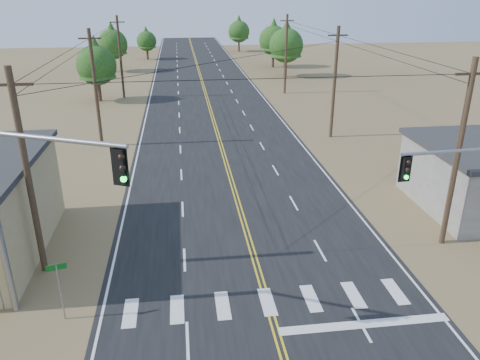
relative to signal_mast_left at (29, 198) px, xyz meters
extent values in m
cube|color=black|center=(9.31, 21.87, -5.57)|extent=(15.00, 200.00, 0.02)
cylinder|color=gray|center=(-2.19, 0.87, -4.83)|extent=(0.06, 0.06, 1.50)
cylinder|color=#4C3826|center=(-1.19, 3.87, -0.58)|extent=(0.30, 0.30, 10.00)
cube|color=#4C3826|center=(-1.19, 3.87, 3.62)|extent=(1.80, 0.12, 0.12)
cylinder|color=#4C3826|center=(-1.19, 23.87, -0.58)|extent=(0.30, 0.30, 10.00)
cube|color=#4C3826|center=(-1.19, 23.87, 3.62)|extent=(1.80, 0.12, 0.12)
cylinder|color=#4C3826|center=(-1.19, 43.87, -0.58)|extent=(0.30, 0.30, 10.00)
cube|color=#4C3826|center=(-1.19, 43.87, 3.62)|extent=(1.80, 0.12, 0.12)
cylinder|color=#4C3826|center=(19.81, 3.87, -0.58)|extent=(0.30, 0.30, 10.00)
cube|color=#4C3826|center=(19.81, 3.87, 3.62)|extent=(1.80, 0.12, 0.12)
cylinder|color=#4C3826|center=(19.81, 23.87, -0.58)|extent=(0.30, 0.30, 10.00)
cube|color=#4C3826|center=(19.81, 23.87, 3.62)|extent=(1.80, 0.12, 0.12)
cylinder|color=#4C3826|center=(19.81, 43.87, -0.58)|extent=(0.30, 0.30, 10.00)
cube|color=#4C3826|center=(19.81, 43.87, 3.62)|extent=(1.80, 0.12, 0.12)
cylinder|color=gray|center=(1.21, -0.54, 2.50)|extent=(5.78, 2.76, 0.18)
cube|color=black|center=(3.75, -1.70, 1.76)|extent=(0.50, 0.48, 1.25)
sphere|color=black|center=(3.83, -1.89, 2.16)|extent=(0.23, 0.23, 0.23)
sphere|color=black|center=(3.83, -1.89, 1.76)|extent=(0.23, 0.23, 0.23)
sphere|color=#0CE533|center=(3.83, -1.89, 1.36)|extent=(0.23, 0.23, 0.23)
cylinder|color=gray|center=(17.51, 0.10, 1.12)|extent=(5.60, 0.47, 0.15)
cube|color=black|center=(15.00, -0.04, 0.50)|extent=(0.35, 0.30, 1.04)
sphere|color=black|center=(14.99, -0.21, 0.83)|extent=(0.19, 0.19, 0.19)
sphere|color=black|center=(14.99, -0.21, 0.50)|extent=(0.19, 0.19, 0.19)
sphere|color=#0CE533|center=(14.99, -0.21, 0.17)|extent=(0.19, 0.19, 0.19)
cylinder|color=gray|center=(0.59, -0.13, -4.25)|extent=(0.06, 0.06, 2.67)
cube|color=#0C5816|center=(0.59, -0.13, -3.03)|extent=(0.78, 0.23, 0.27)
cylinder|color=#3F2D1E|center=(-3.92, 42.20, -4.16)|extent=(0.42, 0.42, 2.86)
cone|color=#1A4413|center=(-3.92, 42.20, -0.19)|extent=(4.45, 4.45, 5.08)
sphere|color=#1A4413|center=(-3.92, 42.20, -1.22)|extent=(4.76, 4.76, 4.76)
cylinder|color=#3F2D1E|center=(-4.69, 64.69, -4.13)|extent=(0.41, 0.41, 2.92)
cone|color=#1A4413|center=(-4.69, 64.69, -0.08)|extent=(4.54, 4.54, 5.18)
sphere|color=#1A4413|center=(-4.69, 64.69, -1.13)|extent=(4.86, 4.86, 4.86)
cylinder|color=#3F2D1E|center=(-0.01, 78.91, -4.44)|extent=(0.43, 0.43, 2.28)
cone|color=#1A4413|center=(-0.01, 78.91, -1.28)|extent=(3.55, 3.55, 4.05)
sphere|color=#1A4413|center=(-0.01, 78.91, -2.10)|extent=(3.80, 3.80, 3.80)
cylinder|color=#3F2D1E|center=(22.59, 56.12, -4.01)|extent=(0.50, 0.50, 3.15)
cone|color=#1A4413|center=(22.59, 56.12, 0.36)|extent=(4.90, 4.90, 5.60)
sphere|color=#1A4413|center=(22.59, 56.12, -0.78)|extent=(5.25, 5.25, 5.25)
cylinder|color=#3F2D1E|center=(22.56, 65.98, -4.08)|extent=(0.43, 0.43, 3.01)
cone|color=#1A4413|center=(22.56, 65.98, 0.11)|extent=(4.69, 4.69, 5.36)
sphere|color=#1A4413|center=(22.56, 65.98, -0.98)|extent=(5.02, 5.02, 5.02)
cylinder|color=#3F2D1E|center=(19.41, 88.87, -4.19)|extent=(0.40, 0.40, 2.78)
cone|color=#1A4413|center=(19.41, 88.87, -0.33)|extent=(4.32, 4.32, 4.94)
sphere|color=#1A4413|center=(19.41, 88.87, -1.34)|extent=(4.63, 4.63, 4.63)
camera|label=1|loc=(5.88, -17.04, 7.39)|focal=35.00mm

